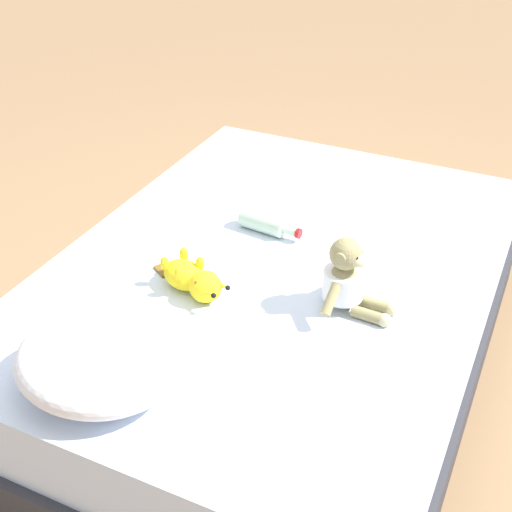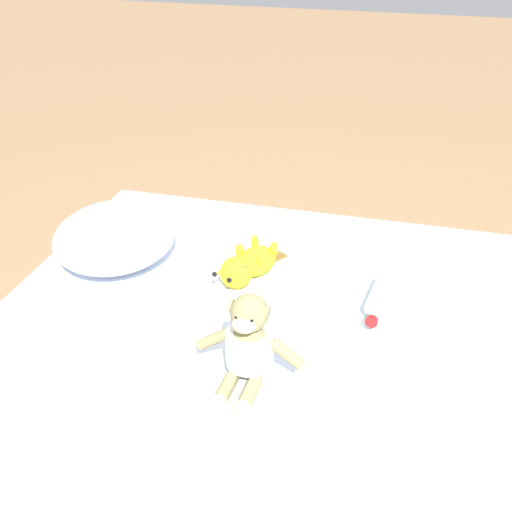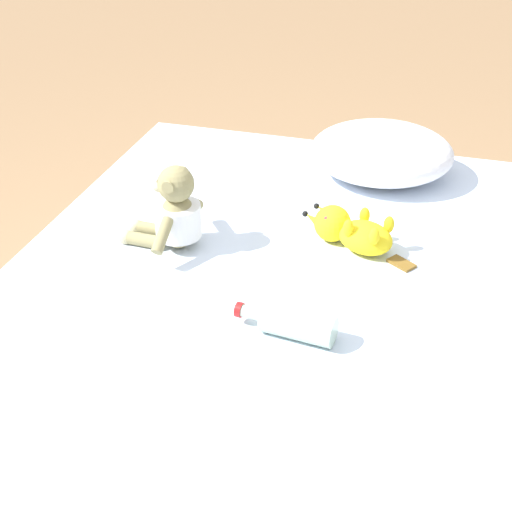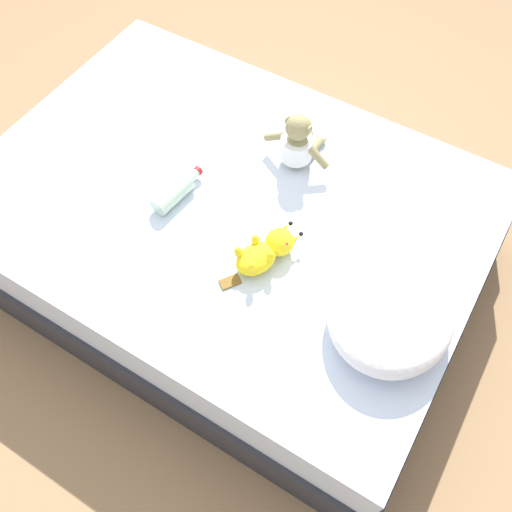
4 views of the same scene
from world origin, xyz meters
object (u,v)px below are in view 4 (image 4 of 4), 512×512
object	(u,v)px
plush_monkey	(298,143)
glass_bottle	(174,193)
bed	(229,233)
pillow	(390,312)
plush_yellow_creature	(266,251)

from	to	relation	value
plush_monkey	glass_bottle	distance (m)	0.50
bed	glass_bottle	size ratio (longest dim) A/B	8.21
pillow	plush_yellow_creature	xyz separation A→B (m)	(-0.01, -0.46, -0.03)
pillow	plush_yellow_creature	size ratio (longest dim) A/B	1.51
plush_monkey	glass_bottle	xyz separation A→B (m)	(0.40, -0.29, -0.06)
pillow	glass_bottle	xyz separation A→B (m)	(-0.06, -0.88, -0.05)
bed	plush_monkey	world-z (taller)	plush_monkey
plush_yellow_creature	plush_monkey	bearing A→B (deg)	-164.16
glass_bottle	plush_yellow_creature	bearing A→B (deg)	83.16
pillow	plush_yellow_creature	world-z (taller)	pillow
bed	plush_monkey	distance (m)	0.47
pillow	glass_bottle	distance (m)	0.88
plush_monkey	plush_yellow_creature	world-z (taller)	plush_monkey
pillow	bed	bearing A→B (deg)	-103.44
pillow	plush_monkey	xyz separation A→B (m)	(-0.46, -0.58, 0.02)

